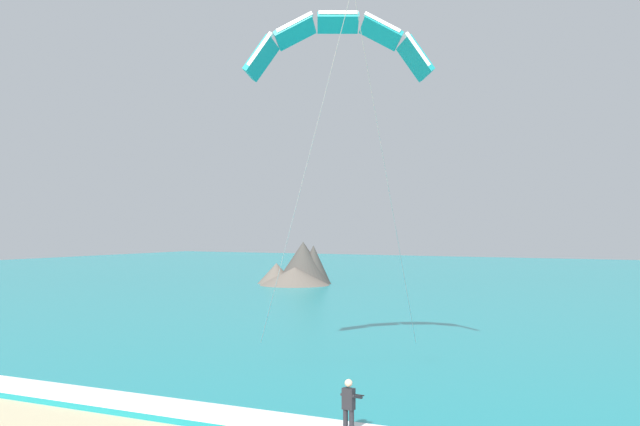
{
  "coord_description": "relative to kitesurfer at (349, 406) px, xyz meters",
  "views": [
    {
      "loc": [
        7.5,
        -8.58,
        6.02
      ],
      "look_at": [
        -4.63,
        14.17,
        6.41
      ],
      "focal_mm": 43.87,
      "sensor_mm": 36.0,
      "label": 1
    }
  ],
  "objects": [
    {
      "name": "kite_primary",
      "position": [
        -4.87,
        9.01,
        12.72
      ],
      "size": [
        8.27,
        10.86,
        13.62
      ],
      "color": "teal"
    },
    {
      "name": "kitesurfer",
      "position": [
        0.0,
        0.0,
        0.0
      ],
      "size": [
        0.55,
        0.55,
        1.69
      ],
      "color": "#232328",
      "rests_on": "ground"
    },
    {
      "name": "headland_left",
      "position": [
        -28.31,
        47.05,
        0.72
      ],
      "size": [
        8.49,
        8.67,
        4.36
      ],
      "color": "#665B51",
      "rests_on": "ground"
    }
  ]
}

